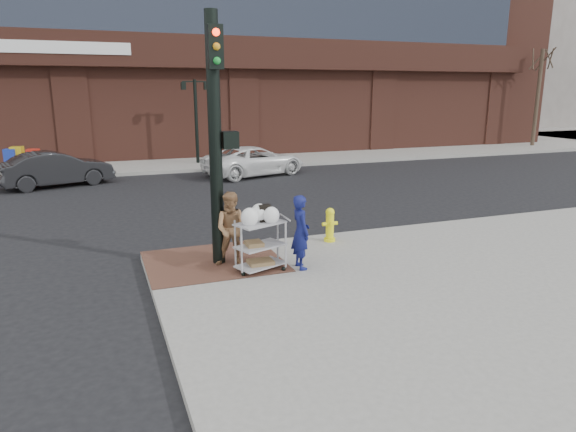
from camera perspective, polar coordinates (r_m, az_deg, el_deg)
name	(u,v)px	position (r m, az deg, el deg)	size (l,w,h in m)	color
ground	(253,279)	(10.36, -3.89, -6.97)	(220.00, 220.00, 0.00)	black
sidewalk_far	(285,133)	(44.16, -0.38, 9.19)	(65.00, 36.00, 0.15)	gray
brick_curb_ramp	(214,261)	(10.99, -8.28, -4.98)	(2.80, 2.40, 0.01)	brown
filler_block	(500,40)	(63.97, 22.50, 17.64)	(14.00, 20.00, 18.00)	slate
bare_tree_a	(543,47)	(37.25, 26.50, 16.46)	(1.80, 1.80, 7.20)	#382B21
lamp_post	(196,112)	(25.75, -10.19, 11.29)	(1.32, 0.22, 4.00)	black
traffic_signal_pole	(216,134)	(10.35, -7.96, 9.03)	(0.61, 0.51, 5.00)	black
woman_blue	(301,232)	(10.28, 1.42, -1.79)	(0.55, 0.36, 1.51)	navy
pedestrian_tan	(233,229)	(10.49, -6.14, -1.47)	(0.75, 0.58, 1.54)	#9A6E48
sedan_dark	(56,169)	(21.94, -24.38, 4.79)	(1.45, 4.15, 1.37)	black
minivan_white	(254,161)	(22.68, -3.75, 6.13)	(2.12, 4.59, 1.28)	white
utility_cart	(260,241)	(10.20, -3.10, -2.81)	(1.09, 0.85, 1.34)	#9C9CA1
fire_hydrant	(330,224)	(12.23, 4.67, -0.93)	(0.38, 0.27, 0.82)	#FFF915
newsbox_red	(34,161)	(24.77, -26.38, 5.47)	(0.44, 0.40, 1.06)	red
newsbox_yellow	(18,160)	(25.16, -27.81, 5.53)	(0.48, 0.44, 1.15)	gold
newsbox_blue	(11,161)	(25.09, -28.38, 5.36)	(0.45, 0.41, 1.08)	#182E9D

